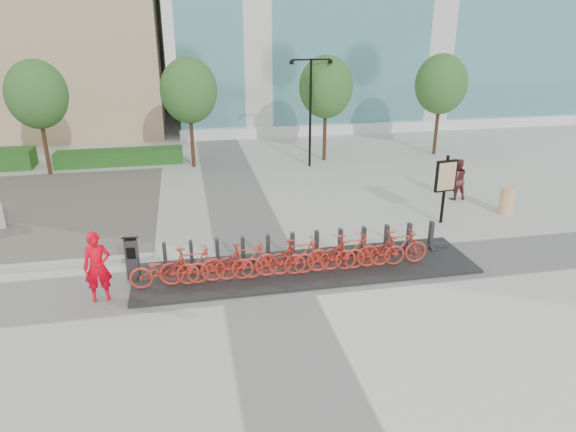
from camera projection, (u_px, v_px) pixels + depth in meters
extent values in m
plane|color=beige|center=(263.00, 279.00, 14.05)|extent=(120.00, 120.00, 0.00)
cube|color=#19421B|center=(120.00, 157.00, 25.06)|extent=(6.00, 1.20, 0.70)
cylinder|color=#45281C|center=(45.00, 142.00, 22.99)|extent=(0.18, 0.18, 3.00)
ellipsoid|color=#2D6129|center=(37.00, 94.00, 22.24)|extent=(2.60, 2.60, 2.99)
cylinder|color=#45281C|center=(192.00, 136.00, 24.21)|extent=(0.18, 0.18, 3.00)
ellipsoid|color=#2D6129|center=(189.00, 90.00, 23.45)|extent=(2.60, 2.60, 2.99)
cylinder|color=#45281C|center=(325.00, 130.00, 25.42)|extent=(0.18, 0.18, 3.00)
ellipsoid|color=#2D6129|center=(326.00, 87.00, 24.66)|extent=(2.60, 2.60, 2.99)
cylinder|color=#45281C|center=(437.00, 126.00, 26.53)|extent=(0.18, 0.18, 3.00)
ellipsoid|color=#2D6129|center=(441.00, 84.00, 25.78)|extent=(2.60, 2.60, 2.99)
cylinder|color=black|center=(310.00, 114.00, 23.96)|extent=(0.12, 0.12, 5.00)
cube|color=black|center=(301.00, 60.00, 22.99)|extent=(0.90, 0.08, 0.08)
cube|color=black|center=(321.00, 59.00, 23.16)|extent=(0.90, 0.08, 0.08)
cylinder|color=black|center=(292.00, 62.00, 22.95)|extent=(0.20, 0.20, 0.18)
cylinder|color=black|center=(330.00, 62.00, 23.28)|extent=(0.20, 0.20, 0.18)
cube|color=black|center=(307.00, 268.00, 14.55)|extent=(9.60, 2.40, 0.08)
imported|color=#B1291B|center=(164.00, 270.00, 13.32)|extent=(1.80, 0.63, 0.95)
imported|color=#B1291B|center=(192.00, 266.00, 13.43)|extent=(1.75, 0.49, 1.05)
imported|color=#B1291B|center=(220.00, 265.00, 13.59)|extent=(1.80, 0.63, 0.95)
imported|color=#B1291B|center=(247.00, 261.00, 13.70)|extent=(1.75, 0.49, 1.05)
imported|color=#B1291B|center=(273.00, 260.00, 13.85)|extent=(1.80, 0.63, 0.95)
imported|color=#B1291B|center=(299.00, 256.00, 13.97)|extent=(1.75, 0.49, 1.05)
imported|color=#B1291B|center=(325.00, 256.00, 14.12)|extent=(1.80, 0.63, 0.95)
imported|color=#B1291B|center=(350.00, 252.00, 14.24)|extent=(1.75, 0.49, 1.05)
imported|color=#B1291B|center=(374.00, 251.00, 14.39)|extent=(1.80, 0.63, 0.95)
imported|color=#B1291B|center=(399.00, 248.00, 14.51)|extent=(1.75, 0.49, 1.05)
cube|color=#2B2B2D|center=(132.00, 259.00, 13.73)|extent=(0.34, 0.30, 1.14)
cube|color=black|center=(130.00, 238.00, 13.52)|extent=(0.41, 0.35, 0.15)
cube|color=black|center=(131.00, 253.00, 13.52)|extent=(0.23, 0.04, 0.32)
imported|color=red|center=(97.00, 267.00, 12.68)|extent=(0.71, 0.50, 1.83)
imported|color=maroon|center=(457.00, 179.00, 20.00)|extent=(0.80, 0.63, 1.62)
cylinder|color=orange|center=(507.00, 201.00, 18.56)|extent=(0.65, 0.65, 1.01)
cylinder|color=black|center=(444.00, 190.00, 17.51)|extent=(0.11, 0.11, 2.40)
cube|color=black|center=(446.00, 176.00, 17.34)|extent=(0.79, 0.22, 1.09)
cube|color=tan|center=(447.00, 176.00, 17.28)|extent=(0.67, 0.12, 0.96)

